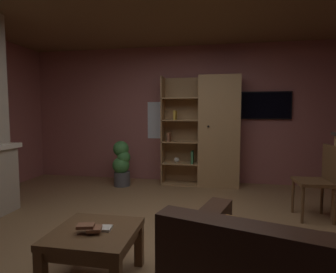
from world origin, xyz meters
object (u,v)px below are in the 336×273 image
(bookshelf_cabinet, at_px, (214,132))
(table_book_1, at_px, (94,229))
(table_book_0, at_px, (104,228))
(potted_floor_plant, at_px, (122,163))
(table_book_2, at_px, (86,226))
(dining_chair, at_px, (321,177))
(coffee_table, at_px, (95,240))
(wall_mounted_tv, at_px, (266,105))

(bookshelf_cabinet, xyz_separation_m, table_book_1, (-0.85, -3.10, -0.53))
(bookshelf_cabinet, distance_m, table_book_0, 3.18)
(table_book_1, distance_m, potted_floor_plant, 2.89)
(table_book_2, distance_m, dining_chair, 2.83)
(coffee_table, bearing_deg, dining_chair, 37.27)
(table_book_0, xyz_separation_m, potted_floor_plant, (-0.83, 2.71, -0.00))
(wall_mounted_tv, bearing_deg, table_book_1, -118.08)
(coffee_table, relative_size, wall_mounted_tv, 0.72)
(bookshelf_cabinet, bearing_deg, table_book_2, -106.25)
(potted_floor_plant, relative_size, wall_mounted_tv, 0.92)
(table_book_2, height_order, potted_floor_plant, potted_floor_plant)
(table_book_2, relative_size, potted_floor_plant, 0.15)
(table_book_1, height_order, potted_floor_plant, potted_floor_plant)
(potted_floor_plant, xyz_separation_m, wall_mounted_tv, (2.55, 0.53, 1.04))
(bookshelf_cabinet, bearing_deg, coffee_table, -105.94)
(bookshelf_cabinet, height_order, table_book_0, bookshelf_cabinet)
(bookshelf_cabinet, height_order, coffee_table, bookshelf_cabinet)
(dining_chair, bearing_deg, coffee_table, -142.73)
(wall_mounted_tv, bearing_deg, dining_chair, -75.79)
(bookshelf_cabinet, height_order, table_book_2, bookshelf_cabinet)
(table_book_1, distance_m, table_book_2, 0.07)
(coffee_table, bearing_deg, potted_floor_plant, 105.58)
(coffee_table, bearing_deg, table_book_2, -118.89)
(table_book_1, relative_size, table_book_2, 0.86)
(coffee_table, relative_size, table_book_0, 5.79)
(potted_floor_plant, bearing_deg, table_book_2, -75.48)
(potted_floor_plant, distance_m, wall_mounted_tv, 2.80)
(coffee_table, relative_size, potted_floor_plant, 0.78)
(table_book_0, distance_m, dining_chair, 2.69)
(coffee_table, xyz_separation_m, table_book_2, (-0.04, -0.07, 0.14))
(coffee_table, bearing_deg, table_book_1, -65.17)
(coffee_table, xyz_separation_m, table_book_1, (0.02, -0.05, 0.12))
(wall_mounted_tv, bearing_deg, coffee_table, -118.80)
(table_book_2, xyz_separation_m, wall_mounted_tv, (1.83, 3.32, 0.99))
(table_book_2, relative_size, wall_mounted_tv, 0.14)
(bookshelf_cabinet, distance_m, wall_mounted_tv, 1.06)
(table_book_2, bearing_deg, wall_mounted_tv, 61.20)
(dining_chair, bearing_deg, table_book_2, -142.10)
(table_book_0, xyz_separation_m, wall_mounted_tv, (1.72, 3.24, 1.03))
(bookshelf_cabinet, distance_m, dining_chair, 1.96)
(table_book_0, height_order, table_book_1, table_book_1)
(table_book_2, bearing_deg, potted_floor_plant, 104.52)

